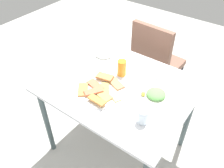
{
  "coord_description": "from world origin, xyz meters",
  "views": [
    {
      "loc": [
        0.72,
        -1.06,
        1.83
      ],
      "look_at": [
        -0.02,
        -0.06,
        0.77
      ],
      "focal_mm": 37.7,
      "sensor_mm": 36.0,
      "label": 1
    }
  ],
  "objects_px": {
    "drinking_glass": "(143,116)",
    "paper_napkin": "(148,76)",
    "salad_plate_greens": "(156,95)",
    "dining_table": "(119,93)",
    "spoon": "(150,75)",
    "dining_chair": "(155,60)",
    "salad_plate_rice": "(104,54)",
    "pide_platter": "(101,90)",
    "soda_can": "(122,68)",
    "fork": "(147,77)"
  },
  "relations": [
    {
      "from": "pide_platter",
      "to": "spoon",
      "type": "bearing_deg",
      "value": 63.18
    },
    {
      "from": "salad_plate_greens",
      "to": "paper_napkin",
      "type": "bearing_deg",
      "value": 131.97
    },
    {
      "from": "soda_can",
      "to": "fork",
      "type": "height_order",
      "value": "soda_can"
    },
    {
      "from": "dining_table",
      "to": "salad_plate_greens",
      "type": "bearing_deg",
      "value": 8.16
    },
    {
      "from": "salad_plate_rice",
      "to": "paper_napkin",
      "type": "distance_m",
      "value": 0.43
    },
    {
      "from": "dining_chair",
      "to": "soda_can",
      "type": "xyz_separation_m",
      "value": [
        0.03,
        -0.62,
        0.28
      ]
    },
    {
      "from": "drinking_glass",
      "to": "fork",
      "type": "xyz_separation_m",
      "value": [
        -0.19,
        0.38,
        -0.04
      ]
    },
    {
      "from": "dining_chair",
      "to": "fork",
      "type": "relative_size",
      "value": 4.92
    },
    {
      "from": "soda_can",
      "to": "spoon",
      "type": "xyz_separation_m",
      "value": [
        0.18,
        0.12,
        -0.06
      ]
    },
    {
      "from": "salad_plate_greens",
      "to": "fork",
      "type": "bearing_deg",
      "value": 135.33
    },
    {
      "from": "dining_chair",
      "to": "salad_plate_rice",
      "type": "height_order",
      "value": "dining_chair"
    },
    {
      "from": "dining_chair",
      "to": "spoon",
      "type": "relative_size",
      "value": 4.88
    },
    {
      "from": "salad_plate_rice",
      "to": "fork",
      "type": "xyz_separation_m",
      "value": [
        0.43,
        -0.04,
        -0.01
      ]
    },
    {
      "from": "dining_chair",
      "to": "drinking_glass",
      "type": "distance_m",
      "value": 1.04
    },
    {
      "from": "soda_can",
      "to": "drinking_glass",
      "type": "xyz_separation_m",
      "value": [
        0.36,
        -0.3,
        -0.01
      ]
    },
    {
      "from": "paper_napkin",
      "to": "spoon",
      "type": "distance_m",
      "value": 0.02
    },
    {
      "from": "dining_table",
      "to": "salad_plate_greens",
      "type": "distance_m",
      "value": 0.29
    },
    {
      "from": "dining_chair",
      "to": "drinking_glass",
      "type": "xyz_separation_m",
      "value": [
        0.39,
        -0.92,
        0.27
      ]
    },
    {
      "from": "salad_plate_rice",
      "to": "pide_platter",
      "type": "bearing_deg",
      "value": -54.75
    },
    {
      "from": "soda_can",
      "to": "dining_table",
      "type": "bearing_deg",
      "value": -64.34
    },
    {
      "from": "soda_can",
      "to": "drinking_glass",
      "type": "height_order",
      "value": "soda_can"
    },
    {
      "from": "paper_napkin",
      "to": "dining_chair",
      "type": "bearing_deg",
      "value": 111.14
    },
    {
      "from": "dining_table",
      "to": "paper_napkin",
      "type": "bearing_deg",
      "value": 58.01
    },
    {
      "from": "dining_table",
      "to": "soda_can",
      "type": "height_order",
      "value": "soda_can"
    },
    {
      "from": "soda_can",
      "to": "pide_platter",
      "type": "bearing_deg",
      "value": -91.02
    },
    {
      "from": "pide_platter",
      "to": "drinking_glass",
      "type": "distance_m",
      "value": 0.37
    },
    {
      "from": "salad_plate_greens",
      "to": "paper_napkin",
      "type": "height_order",
      "value": "salad_plate_greens"
    },
    {
      "from": "drinking_glass",
      "to": "paper_napkin",
      "type": "relative_size",
      "value": 0.82
    },
    {
      "from": "paper_napkin",
      "to": "spoon",
      "type": "xyz_separation_m",
      "value": [
        0.0,
        0.02,
        0.0
      ]
    },
    {
      "from": "dining_chair",
      "to": "fork",
      "type": "bearing_deg",
      "value": -69.5
    },
    {
      "from": "pide_platter",
      "to": "dining_table",
      "type": "bearing_deg",
      "value": 68.36
    },
    {
      "from": "salad_plate_greens",
      "to": "spoon",
      "type": "distance_m",
      "value": 0.23
    },
    {
      "from": "dining_table",
      "to": "spoon",
      "type": "height_order",
      "value": "spoon"
    },
    {
      "from": "fork",
      "to": "spoon",
      "type": "xyz_separation_m",
      "value": [
        0.0,
        0.04,
        0.0
      ]
    },
    {
      "from": "paper_napkin",
      "to": "spoon",
      "type": "height_order",
      "value": "spoon"
    },
    {
      "from": "pide_platter",
      "to": "dining_chair",
      "type": "bearing_deg",
      "value": 91.49
    },
    {
      "from": "salad_plate_greens",
      "to": "fork",
      "type": "relative_size",
      "value": 1.1
    },
    {
      "from": "dining_table",
      "to": "dining_chair",
      "type": "bearing_deg",
      "value": 96.04
    },
    {
      "from": "dining_table",
      "to": "soda_can",
      "type": "bearing_deg",
      "value": 115.66
    },
    {
      "from": "dining_table",
      "to": "spoon",
      "type": "relative_size",
      "value": 5.47
    },
    {
      "from": "dining_chair",
      "to": "salad_plate_rice",
      "type": "bearing_deg",
      "value": -114.69
    },
    {
      "from": "drinking_glass",
      "to": "paper_napkin",
      "type": "xyz_separation_m",
      "value": [
        -0.19,
        0.4,
        -0.05
      ]
    },
    {
      "from": "dining_chair",
      "to": "soda_can",
      "type": "relative_size",
      "value": 7.51
    },
    {
      "from": "dining_table",
      "to": "salad_plate_rice",
      "type": "height_order",
      "value": "salad_plate_rice"
    },
    {
      "from": "dining_chair",
      "to": "salad_plate_greens",
      "type": "distance_m",
      "value": 0.8
    },
    {
      "from": "paper_napkin",
      "to": "drinking_glass",
      "type": "bearing_deg",
      "value": -65.11
    },
    {
      "from": "dining_chair",
      "to": "pide_platter",
      "type": "bearing_deg",
      "value": -88.51
    },
    {
      "from": "soda_can",
      "to": "paper_napkin",
      "type": "bearing_deg",
      "value": 28.97
    },
    {
      "from": "soda_can",
      "to": "paper_napkin",
      "type": "relative_size",
      "value": 1.06
    },
    {
      "from": "pide_platter",
      "to": "spoon",
      "type": "height_order",
      "value": "pide_platter"
    }
  ]
}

